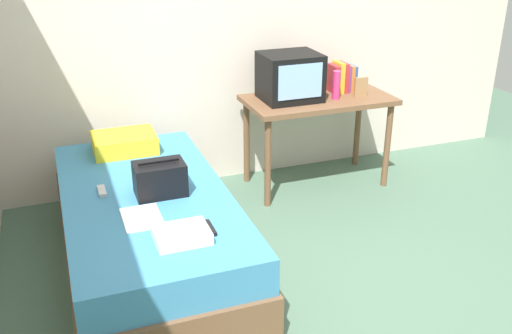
{
  "coord_description": "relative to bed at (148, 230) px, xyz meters",
  "views": [
    {
      "loc": [
        -1.46,
        -2.33,
        2.05
      ],
      "look_at": [
        -0.26,
        0.92,
        0.53
      ],
      "focal_mm": 39.93,
      "sensor_mm": 36.0,
      "label": 1
    }
  ],
  "objects": [
    {
      "name": "picture_frame",
      "position": [
        1.85,
        0.67,
        0.57
      ],
      "size": [
        0.11,
        0.02,
        0.15
      ],
      "primitive_type": "cube",
      "color": "#9E754C",
      "rests_on": "desk"
    },
    {
      "name": "magazine",
      "position": [
        -0.07,
        -0.32,
        0.27
      ],
      "size": [
        0.21,
        0.29,
        0.01
      ],
      "primitive_type": "cube",
      "color": "white",
      "rests_on": "bed"
    },
    {
      "name": "pillow",
      "position": [
        -0.01,
        0.72,
        0.33
      ],
      "size": [
        0.43,
        0.34,
        0.13
      ],
      "primitive_type": "cube",
      "color": "yellow",
      "rests_on": "bed"
    },
    {
      "name": "wall_back",
      "position": [
        1.02,
        1.19,
        1.04
      ],
      "size": [
        5.2,
        0.1,
        2.6
      ],
      "primitive_type": "cube",
      "color": "beige",
      "rests_on": "ground"
    },
    {
      "name": "book_row",
      "position": [
        1.77,
        0.85,
        0.6
      ],
      "size": [
        0.21,
        0.16,
        0.25
      ],
      "color": "#B72D33",
      "rests_on": "desk"
    },
    {
      "name": "tv",
      "position": [
        1.29,
        0.79,
        0.67
      ],
      "size": [
        0.44,
        0.39,
        0.36
      ],
      "color": "black",
      "rests_on": "desk"
    },
    {
      "name": "bed",
      "position": [
        0.0,
        0.0,
        0.0
      ],
      "size": [
        1.0,
        2.0,
        0.52
      ],
      "color": "brown",
      "rests_on": "ground"
    },
    {
      "name": "remote_dark",
      "position": [
        0.24,
        -0.57,
        0.27
      ],
      "size": [
        0.04,
        0.16,
        0.02
      ],
      "primitive_type": "cube",
      "color": "black",
      "rests_on": "bed"
    },
    {
      "name": "ground_plane",
      "position": [
        1.02,
        -0.81,
        -0.26
      ],
      "size": [
        8.0,
        8.0,
        0.0
      ],
      "primitive_type": "plane",
      "color": "#4C6B56"
    },
    {
      "name": "handbag",
      "position": [
        0.09,
        -0.05,
        0.36
      ],
      "size": [
        0.3,
        0.2,
        0.22
      ],
      "color": "black",
      "rests_on": "bed"
    },
    {
      "name": "desk",
      "position": [
        1.52,
        0.76,
        0.39
      ],
      "size": [
        1.16,
        0.6,
        0.75
      ],
      "color": "brown",
      "rests_on": "ground"
    },
    {
      "name": "remote_silver",
      "position": [
        -0.24,
        0.09,
        0.27
      ],
      "size": [
        0.04,
        0.14,
        0.02
      ],
      "primitive_type": "cube",
      "color": "#B7B7BC",
      "rests_on": "bed"
    },
    {
      "name": "water_bottle",
      "position": [
        1.63,
        0.67,
        0.6
      ],
      "size": [
        0.06,
        0.06,
        0.22
      ],
      "primitive_type": "cylinder",
      "color": "#E53372",
      "rests_on": "desk"
    },
    {
      "name": "folded_towel",
      "position": [
        0.08,
        -0.62,
        0.29
      ],
      "size": [
        0.28,
        0.22,
        0.06
      ],
      "primitive_type": "cube",
      "color": "white",
      "rests_on": "bed"
    }
  ]
}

